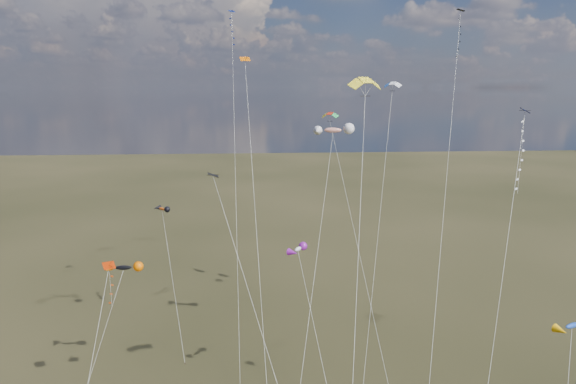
{
  "coord_description": "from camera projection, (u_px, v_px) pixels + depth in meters",
  "views": [
    {
      "loc": [
        -3.68,
        -31.96,
        29.21
      ],
      "look_at": [
        0.0,
        18.0,
        19.0
      ],
      "focal_mm": 32.0,
      "sensor_mm": 36.0,
      "label": 1
    }
  ],
  "objects": [
    {
      "name": "parafoil_yellow",
      "position": [
        366.0,
        82.0,
        39.53
      ],
      "size": [
        6.48,
        21.36,
        30.43
      ],
      "color": "yellow",
      "rests_on": "ground"
    },
    {
      "name": "diamond_orange_center",
      "position": [
        251.0,
        156.0,
        47.72
      ],
      "size": [
        2.38,
        19.37,
        32.25
      ],
      "color": "#DC5C00",
      "rests_on": "ground"
    },
    {
      "name": "diamond_red_low",
      "position": [
        109.0,
        292.0,
        46.64
      ],
      "size": [
        1.74,
        11.18,
        13.57
      ],
      "color": "#9E2102",
      "rests_on": "ground"
    },
    {
      "name": "diamond_navy_tall",
      "position": [
        233.0,
        56.0,
        59.95
      ],
      "size": [
        1.24,
        21.17,
        38.27
      ],
      "color": "#0B1850",
      "rests_on": "ground"
    },
    {
      "name": "diamond_black_high",
      "position": [
        457.0,
        60.0,
        53.66
      ],
      "size": [
        13.4,
        30.62,
        37.53
      ],
      "color": "black",
      "rests_on": "ground"
    },
    {
      "name": "novelty_orange_black",
      "position": [
        162.0,
        209.0,
        63.98
      ],
      "size": [
        5.03,
        13.59,
        14.83
      ],
      "color": "#C04A11",
      "rests_on": "ground"
    },
    {
      "name": "diamond_black_mid",
      "position": [
        238.0,
        254.0,
        40.63
      ],
      "size": [
        7.75,
        10.38,
        22.37
      ],
      "color": "black",
      "rests_on": "ground"
    },
    {
      "name": "novelty_blue_yellow",
      "position": [
        572.0,
        327.0,
        32.41
      ],
      "size": [
        6.83,
        9.97,
        14.85
      ],
      "color": "#1641B5",
      "rests_on": "ground"
    },
    {
      "name": "novelty_white_purple",
      "position": [
        298.0,
        250.0,
        48.29
      ],
      "size": [
        3.74,
        9.49,
        14.73
      ],
      "color": "silver",
      "rests_on": "ground"
    },
    {
      "name": "parafoil_tricolor",
      "position": [
        330.0,
        115.0,
        66.77
      ],
      "size": [
        4.06,
        24.07,
        26.43
      ],
      "color": "#D9BF08",
      "rests_on": "ground"
    },
    {
      "name": "parafoil_blue_white",
      "position": [
        392.0,
        85.0,
        62.22
      ],
      "size": [
        7.92,
        18.87,
        30.26
      ],
      "color": "blue",
      "rests_on": "ground"
    },
    {
      "name": "novelty_black_orange",
      "position": [
        123.0,
        268.0,
        52.5
      ],
      "size": [
        4.56,
        8.76,
        11.7
      ],
      "color": "black",
      "rests_on": "ground"
    },
    {
      "name": "novelty_redwhite_stripe",
      "position": [
        333.0,
        131.0,
        54.57
      ],
      "size": [
        8.23,
        21.12,
        25.48
      ],
      "color": "#F03B16",
      "rests_on": "ground"
    },
    {
      "name": "diamond_navy_right",
      "position": [
        519.0,
        169.0,
        37.87
      ],
      "size": [
        8.77,
        13.23,
        27.73
      ],
      "color": "#0B104B",
      "rests_on": "ground"
    }
  ]
}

